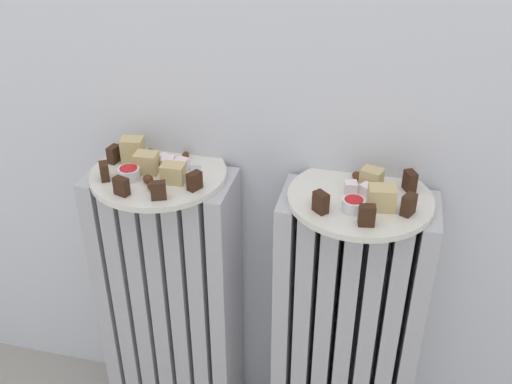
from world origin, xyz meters
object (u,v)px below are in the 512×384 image
at_px(jam_bowl_left, 129,173).
at_px(jam_bowl_right, 354,204).
at_px(radiator_right, 346,335).
at_px(plate_left, 159,174).
at_px(plate_right, 360,198).
at_px(radiator_left, 172,306).
at_px(fork, 194,175).

xyz_separation_m(jam_bowl_left, jam_bowl_right, (0.44, -0.01, -0.00)).
relative_size(radiator_right, plate_left, 2.49).
distance_m(radiator_right, plate_right, 0.35).
bearing_deg(radiator_right, plate_right, 0.00).
height_order(radiator_left, radiator_right, same).
xyz_separation_m(radiator_left, jam_bowl_right, (0.39, -0.05, 0.37)).
distance_m(jam_bowl_left, jam_bowl_right, 0.44).
xyz_separation_m(radiator_right, fork, (-0.33, -0.00, 0.36)).
bearing_deg(fork, radiator_right, 0.11).
bearing_deg(plate_right, plate_left, 180.00).
bearing_deg(plate_left, jam_bowl_left, -136.87).
relative_size(plate_left, plate_right, 1.00).
relative_size(radiator_right, plate_right, 2.49).
bearing_deg(fork, plate_right, 0.11).
bearing_deg(jam_bowl_left, plate_left, 43.13).
height_order(radiator_right, jam_bowl_right, jam_bowl_right).
distance_m(radiator_left, jam_bowl_left, 0.37).
distance_m(radiator_left, jam_bowl_right, 0.54).
xyz_separation_m(radiator_right, jam_bowl_left, (-0.44, -0.04, 0.37)).
xyz_separation_m(radiator_left, jam_bowl_left, (-0.04, -0.04, 0.37)).
relative_size(radiator_left, radiator_right, 1.00).
bearing_deg(jam_bowl_right, plate_right, 80.94).
xyz_separation_m(plate_left, jam_bowl_left, (-0.04, -0.04, 0.02)).
bearing_deg(fork, jam_bowl_right, -9.54).
distance_m(plate_right, jam_bowl_right, 0.06).
height_order(radiator_left, plate_right, plate_right).
relative_size(plate_right, jam_bowl_right, 6.66).
height_order(plate_left, jam_bowl_left, jam_bowl_left).
bearing_deg(radiator_left, fork, -0.47).
xyz_separation_m(jam_bowl_left, fork, (0.12, 0.04, -0.01)).
distance_m(plate_left, jam_bowl_left, 0.06).
bearing_deg(jam_bowl_right, jam_bowl_left, 178.33).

